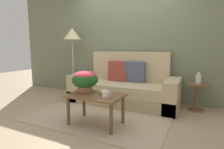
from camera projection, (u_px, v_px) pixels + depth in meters
ground_plane at (103, 114)px, 3.27m from camera, size 14.00×14.00×0.00m
wall_back at (129, 42)px, 4.25m from camera, size 6.40×0.12×2.61m
area_rug at (105, 112)px, 3.34m from camera, size 2.33×1.93×0.01m
couch at (124, 88)px, 3.93m from camera, size 2.26×0.90×1.09m
coffee_table at (96, 99)px, 2.77m from camera, size 0.83×0.52×0.47m
side_table at (197, 92)px, 3.41m from camera, size 0.43×0.43×0.53m
floor_lamp at (72, 38)px, 4.49m from camera, size 0.43×0.43×1.66m
potted_plant at (85, 79)px, 2.87m from camera, size 0.41×0.41×0.34m
coffee_mug at (105, 94)px, 2.58m from camera, size 0.14×0.10×0.10m
snack_bowl at (104, 92)px, 2.75m from camera, size 0.14×0.14×0.07m
table_vase at (198, 79)px, 3.36m from camera, size 0.10×0.10×0.20m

